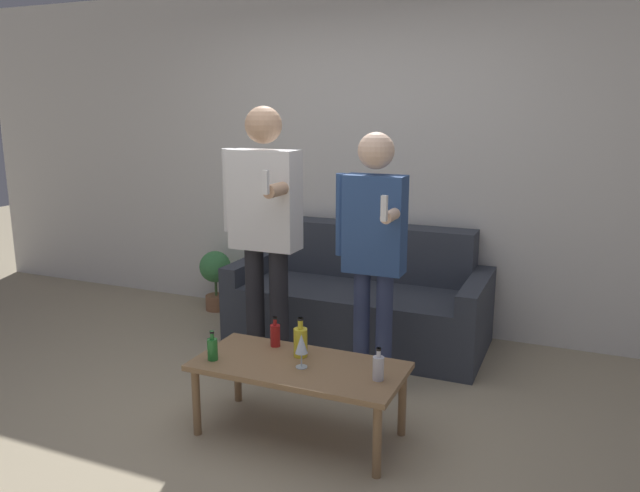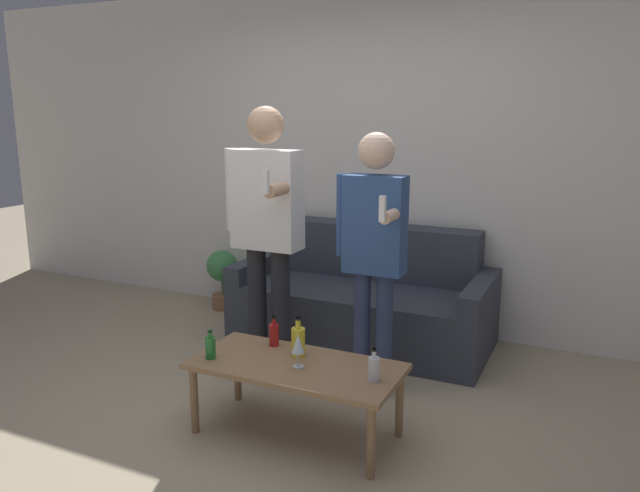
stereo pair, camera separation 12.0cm
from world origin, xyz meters
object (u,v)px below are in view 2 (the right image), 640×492
at_px(coffee_table, 296,371).
at_px(bottle_orange, 211,347).
at_px(person_standing_right, 374,242).
at_px(couch, 365,301).
at_px(person_standing_left, 266,220).

distance_m(coffee_table, bottle_orange, 0.49).
bearing_deg(person_standing_right, couch, 113.91).
height_order(bottle_orange, person_standing_left, person_standing_left).
relative_size(bottle_orange, person_standing_left, 0.09).
distance_m(coffee_table, person_standing_left, 1.11).
bearing_deg(person_standing_right, coffee_table, -106.65).
bearing_deg(person_standing_left, coffee_table, -50.57).
bearing_deg(coffee_table, couch, 96.91).
bearing_deg(bottle_orange, person_standing_right, 50.31).
xyz_separation_m(coffee_table, person_standing_left, (-0.56, 0.69, 0.67)).
distance_m(bottle_orange, person_standing_right, 1.13).
bearing_deg(person_standing_right, bottle_orange, -129.69).
bearing_deg(bottle_orange, person_standing_left, 97.64).
bearing_deg(bottle_orange, couch, 80.42).
xyz_separation_m(bottle_orange, person_standing_left, (-0.11, 0.82, 0.56)).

